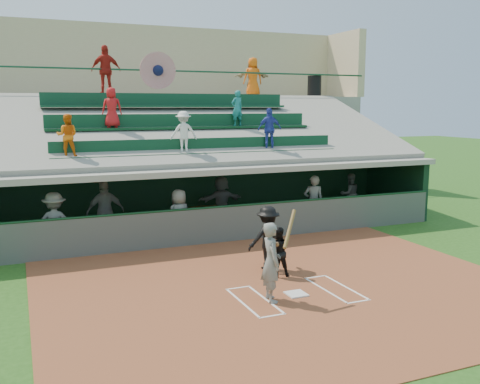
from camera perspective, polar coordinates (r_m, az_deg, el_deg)
name	(u,v)px	position (r m, az deg, el deg)	size (l,w,h in m)	color
ground	(296,295)	(12.13, 6.00, -10.91)	(100.00, 100.00, 0.00)	#214C15
dirt_slab	(286,288)	(12.54, 4.89, -10.16)	(11.00, 9.00, 0.02)	brown
home_plate	(296,294)	(12.12, 6.00, -10.76)	(0.43, 0.43, 0.03)	silver
batters_box_chalk	(296,294)	(12.12, 6.00, -10.81)	(2.65, 1.85, 0.01)	silver
dugout_floor	(200,230)	(18.09, -4.30, -4.09)	(16.00, 3.50, 0.04)	gray
concourse_slab	(151,148)	(24.19, -9.44, 4.62)	(20.00, 3.00, 4.60)	gray
grandstand	(169,155)	(21.30, -7.59, 3.97)	(20.40, 10.40, 7.80)	#4F544F
batter_at_plate	(271,262)	(11.46, 3.37, -7.41)	(0.87, 0.76, 1.95)	#60635E
catcher	(278,252)	(13.15, 4.03, -6.38)	(0.60, 0.47, 1.23)	black
home_umpire	(268,238)	(13.69, 2.98, -4.89)	(1.05, 0.60, 1.63)	black
dugout_bench	(192,215)	(19.27, -5.12, -2.46)	(16.57, 0.50, 0.50)	olive
dugout_player_a	(55,223)	(15.84, -19.14, -3.16)	(1.13, 0.65, 1.75)	#575954
dugout_player_b	(105,212)	(16.58, -14.17, -2.07)	(1.13, 0.47, 1.94)	#575A55
dugout_player_c	(179,216)	(16.26, -6.50, -2.58)	(0.80, 0.52, 1.65)	#585C56
dugout_player_d	(221,201)	(18.49, -1.99, -0.96)	(1.61, 0.51, 1.74)	#525550
dugout_player_e	(313,202)	(18.21, 7.84, -1.06)	(0.66, 0.44, 1.82)	#51544F
dugout_player_f	(350,194)	(20.84, 11.63, -0.22)	(0.77, 0.60, 1.58)	#50534E
trash_bin	(314,86)	(25.96, 7.94, 11.11)	(0.65, 0.65, 0.97)	black
concourse_staff_a	(106,70)	(22.37, -14.11, 12.51)	(1.14, 0.47, 1.94)	#A41B12
concourse_staff_b	(253,77)	(24.86, 1.38, 12.18)	(0.85, 0.55, 1.74)	#E85C0D
concourse_staff_c	(252,78)	(25.20, 1.33, 12.11)	(1.59, 0.51, 1.72)	tan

